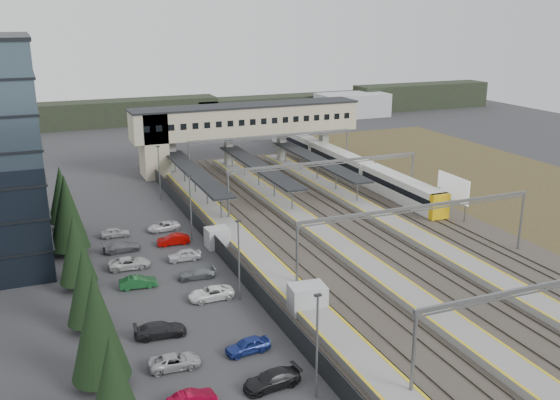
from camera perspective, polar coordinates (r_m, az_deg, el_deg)
name	(u,v)px	position (r m, az deg, el deg)	size (l,w,h in m)	color
ground	(284,259)	(70.16, 0.40, -5.38)	(220.00, 220.00, 0.00)	#2B2B2D
conifer_row	(79,259)	(60.16, -17.88, -5.16)	(4.42, 49.82, 9.50)	black
car_park	(180,297)	(60.55, -9.11, -8.74)	(10.58, 44.66, 1.28)	#B9B8BC
lampposts	(211,228)	(67.26, -6.31, -2.54)	(0.50, 53.25, 8.07)	slate
fence	(215,243)	(72.18, -5.92, -3.97)	(0.08, 90.00, 2.00)	#26282B
relay_cabin_near	(307,299)	(57.68, 2.51, -9.05)	(3.47, 2.68, 2.72)	#A8AAAD
relay_cabin_far	(217,238)	(73.47, -5.76, -3.44)	(2.69, 2.28, 2.36)	#A8AAAD
rail_corridor	(338,232)	(78.02, 5.32, -2.89)	(34.00, 90.00, 0.92)	#38332C
canopies	(258,166)	(95.36, -1.99, 3.11)	(23.10, 30.00, 3.28)	black
footbridge	(232,124)	(108.65, -4.44, 6.93)	(40.40, 6.40, 11.20)	tan
gantries	(367,189)	(75.86, 7.92, 0.97)	(28.40, 62.28, 7.17)	slate
train	(341,162)	(107.28, 5.59, 3.51)	(2.72, 56.84, 3.43)	silver
billboard	(453,189)	(86.03, 15.53, 0.97)	(0.23, 6.65, 5.77)	slate
scrub_east	(556,202)	(99.15, 23.93, -0.15)	(34.00, 120.00, 0.06)	#40321E
treeline_far	(231,108)	(161.57, -4.50, 8.39)	(170.00, 19.00, 7.00)	black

